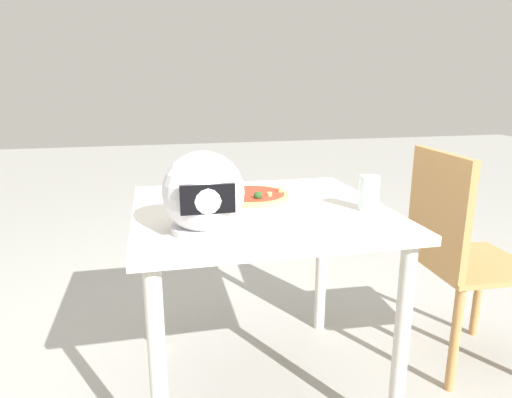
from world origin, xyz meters
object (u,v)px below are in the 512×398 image
(motorcycle_helmet, at_px, (204,194))
(drinking_glass, at_px, (369,193))
(chair_side, at_px, (456,250))
(pizza, at_px, (251,196))
(dining_table, at_px, (260,235))

(motorcycle_helmet, bearing_deg, drinking_glass, -169.87)
(drinking_glass, relative_size, chair_side, 0.13)
(motorcycle_helmet, xyz_separation_m, drinking_glass, (-0.58, -0.10, -0.05))
(chair_side, bearing_deg, motorcycle_helmet, 11.11)
(drinking_glass, bearing_deg, chair_side, -167.63)
(pizza, bearing_deg, chair_side, 173.62)
(dining_table, height_order, pizza, pizza)
(motorcycle_helmet, height_order, drinking_glass, motorcycle_helmet)
(dining_table, xyz_separation_m, drinking_glass, (-0.35, 0.12, 0.16))
(pizza, distance_m, drinking_glass, 0.42)
(pizza, bearing_deg, drinking_glass, 153.16)
(motorcycle_helmet, distance_m, drinking_glass, 0.59)
(pizza, xyz_separation_m, chair_side, (-0.81, 0.09, -0.24))
(pizza, height_order, drinking_glass, drinking_glass)
(drinking_glass, distance_m, chair_side, 0.53)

